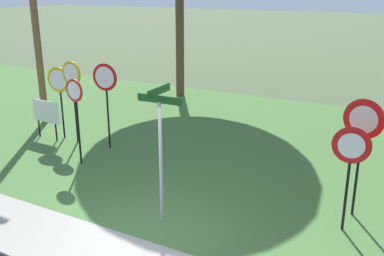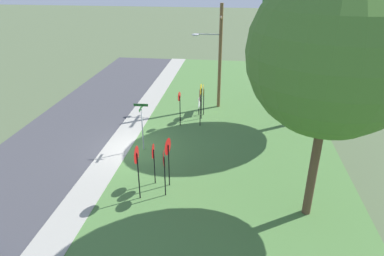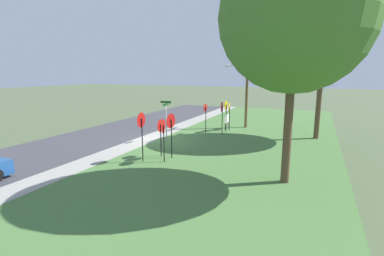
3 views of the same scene
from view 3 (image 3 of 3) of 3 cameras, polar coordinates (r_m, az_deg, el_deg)
The scene contains 17 objects.
ground_plane at distance 20.82m, azimuth -7.08°, elevation -2.53°, with size 160.00×160.00×0.00m, color #4C5B3D.
road_asphalt at distance 23.58m, azimuth -17.18°, elevation -1.34°, with size 44.00×6.40×0.01m, color #3D3D42.
sidewalk_strip at distance 21.22m, azimuth -8.94°, elevation -2.24°, with size 44.00×1.60×0.06m, color #99968C.
grass_median at distance 18.57m, azimuth 9.13°, elevation -4.18°, with size 44.00×12.00×0.04m, color #477038.
stop_sign_near_left at distance 23.56m, azimuth 6.75°, elevation 3.71°, with size 0.73×0.10×2.54m.
stop_sign_near_right at distance 22.37m, azimuth 5.96°, elevation 3.43°, with size 0.79×0.13×2.56m.
stop_sign_far_left at distance 24.17m, azimuth 7.40°, elevation 3.46°, with size 0.79×0.14×2.29m.
stop_sign_far_center at distance 22.76m, azimuth 2.70°, elevation 3.10°, with size 0.61×0.11×2.36m.
yield_sign_near_left at distance 16.10m, azimuth -4.22°, elevation 0.65°, with size 0.83×0.16×2.55m.
yield_sign_near_right at distance 15.41m, azimuth -5.75°, elevation -0.44°, with size 0.74×0.17×2.36m.
yield_sign_far_left at distance 15.63m, azimuth -10.03°, elevation 0.64°, with size 0.82×0.11×2.70m.
yield_sign_far_right at distance 16.56m, azimuth -6.34°, elevation -0.19°, with size 0.73×0.12×2.17m.
street_name_post at distance 20.12m, azimuth -5.17°, elevation 2.10°, with size 0.96×0.82×2.85m.
utility_pole at distance 25.57m, azimuth 10.53°, elevation 9.24°, with size 2.10×2.20×7.52m.
notice_board at distance 24.74m, azimuth 6.93°, elevation 1.68°, with size 1.10×0.08×1.25m.
oak_tree_left at distance 22.86m, azimuth 24.87°, elevation 17.64°, with size 6.43×6.43×11.06m.
oak_tree_right at distance 12.98m, azimuth 19.75°, elevation 20.02°, with size 6.17×6.17×10.06m.
Camera 3 is at (17.40, 10.37, 4.82)m, focal length 26.90 mm.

